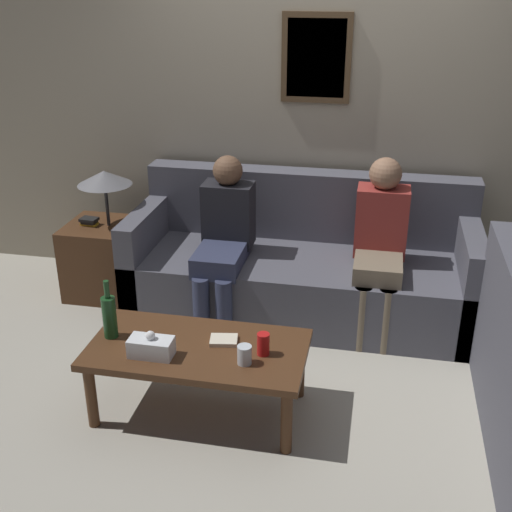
{
  "coord_description": "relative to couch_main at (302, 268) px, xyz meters",
  "views": [
    {
      "loc": [
        0.5,
        -3.55,
        2.25
      ],
      "look_at": [
        -0.2,
        -0.13,
        0.69
      ],
      "focal_mm": 45.0,
      "sensor_mm": 36.0,
      "label": 1
    }
  ],
  "objects": [
    {
      "name": "side_table_with_lamp",
      "position": [
        -1.48,
        -0.05,
        0.02
      ],
      "size": [
        0.51,
        0.51,
        0.96
      ],
      "color": "#4C2D19",
      "rests_on": "ground_plane"
    },
    {
      "name": "tissue_box",
      "position": [
        -0.6,
        -1.43,
        0.15
      ],
      "size": [
        0.23,
        0.12,
        0.15
      ],
      "color": "silver",
      "rests_on": "coffee_table"
    },
    {
      "name": "ground_plane",
      "position": [
        0.0,
        -0.55,
        -0.32
      ],
      "size": [
        16.0,
        16.0,
        0.0
      ],
      "primitive_type": "plane",
      "color": "#ADA899"
    },
    {
      "name": "wine_bottle",
      "position": [
        -0.88,
        -1.29,
        0.22
      ],
      "size": [
        0.08,
        0.08,
        0.34
      ],
      "color": "#19421E",
      "rests_on": "coffee_table"
    },
    {
      "name": "person_left",
      "position": [
        -0.51,
        -0.21,
        0.29
      ],
      "size": [
        0.34,
        0.64,
        1.12
      ],
      "color": "#2D334C",
      "rests_on": "ground_plane"
    },
    {
      "name": "drinking_glass",
      "position": [
        -0.11,
        -1.4,
        0.15
      ],
      "size": [
        0.08,
        0.08,
        0.1
      ],
      "color": "silver",
      "rests_on": "coffee_table"
    },
    {
      "name": "book_stack",
      "position": [
        -0.26,
        -1.22,
        0.11
      ],
      "size": [
        0.16,
        0.14,
        0.02
      ],
      "color": "beige",
      "rests_on": "coffee_table"
    },
    {
      "name": "coffee_table",
      "position": [
        -0.39,
        -1.29,
        0.04
      ],
      "size": [
        1.17,
        0.6,
        0.41
      ],
      "color": "#4C2D19",
      "rests_on": "ground_plane"
    },
    {
      "name": "couch_main",
      "position": [
        0.0,
        0.0,
        0.0
      ],
      "size": [
        2.37,
        0.92,
        0.94
      ],
      "color": "#4C4C56",
      "rests_on": "ground_plane"
    },
    {
      "name": "person_right",
      "position": [
        0.53,
        -0.16,
        0.32
      ],
      "size": [
        0.34,
        0.6,
        1.16
      ],
      "color": "#756651",
      "rests_on": "ground_plane"
    },
    {
      "name": "wall_back",
      "position": [
        0.0,
        0.48,
        0.98
      ],
      "size": [
        9.0,
        0.08,
        2.6
      ],
      "color": "#9E937F",
      "rests_on": "ground_plane"
    },
    {
      "name": "soda_can",
      "position": [
        -0.03,
        -1.3,
        0.16
      ],
      "size": [
        0.07,
        0.07,
        0.12
      ],
      "color": "red",
      "rests_on": "coffee_table"
    }
  ]
}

